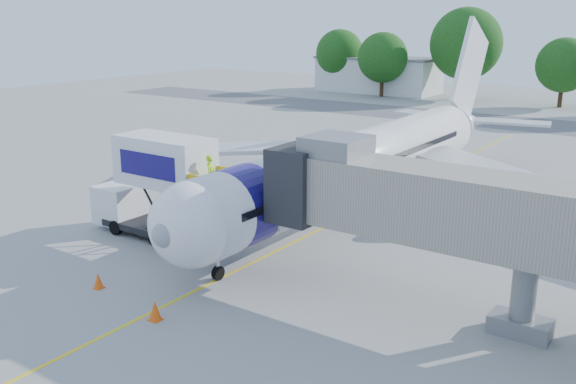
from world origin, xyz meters
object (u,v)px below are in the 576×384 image
Objects in this scene: jet_bridge at (412,202)px; catering_hiloader at (157,187)px; aircraft at (366,161)px; ground_tug at (78,374)px.

jet_bridge is 1.64× the size of catering_hiloader.
aircraft is at bearing 125.70° from jet_bridge.
jet_bridge reaches higher than ground_tug.
aircraft is at bearing 88.06° from ground_tug.
catering_hiloader is 14.86m from ground_tug.
jet_bridge is 3.63× the size of ground_tug.
ground_tug is (2.49, -22.96, -2.19)m from aircraft.
ground_tug is (-5.50, -11.84, -3.59)m from jet_bridge.
aircraft is at bearing 60.61° from catering_hiloader.
aircraft is 4.44× the size of catering_hiloader.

